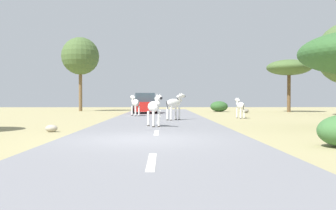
{
  "coord_description": "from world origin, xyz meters",
  "views": [
    {
      "loc": [
        0.65,
        -10.93,
        1.27
      ],
      "look_at": [
        1.05,
        13.39,
        0.86
      ],
      "focal_mm": 38.25,
      "sensor_mm": 36.0,
      "label": 1
    }
  ],
  "objects_px": {
    "zebra_2": "(135,103)",
    "zebra_0": "(154,107)",
    "bush_0": "(219,106)",
    "car_0": "(145,104)",
    "zebra_1": "(240,106)",
    "rock_0": "(51,128)",
    "zebra_3": "(175,104)",
    "tree_0": "(80,56)",
    "rock_1": "(246,111)",
    "tree_3": "(289,68)"
  },
  "relations": [
    {
      "from": "zebra_3",
      "to": "tree_3",
      "type": "xyz_separation_m",
      "value": [
        11.67,
        14.02,
        3.32
      ]
    },
    {
      "from": "rock_1",
      "to": "tree_0",
      "type": "bearing_deg",
      "value": 162.11
    },
    {
      "from": "zebra_0",
      "to": "zebra_3",
      "type": "distance_m",
      "value": 5.08
    },
    {
      "from": "zebra_1",
      "to": "tree_0",
      "type": "relative_size",
      "value": 0.19
    },
    {
      "from": "bush_0",
      "to": "zebra_3",
      "type": "bearing_deg",
      "value": -108.31
    },
    {
      "from": "tree_0",
      "to": "rock_1",
      "type": "relative_size",
      "value": 12.69
    },
    {
      "from": "zebra_1",
      "to": "rock_0",
      "type": "height_order",
      "value": "zebra_1"
    },
    {
      "from": "zebra_1",
      "to": "bush_0",
      "type": "relative_size",
      "value": 0.83
    },
    {
      "from": "zebra_1",
      "to": "tree_3",
      "type": "distance_m",
      "value": 13.89
    },
    {
      "from": "zebra_2",
      "to": "rock_1",
      "type": "bearing_deg",
      "value": 10.22
    },
    {
      "from": "zebra_1",
      "to": "rock_0",
      "type": "distance_m",
      "value": 13.47
    },
    {
      "from": "zebra_2",
      "to": "rock_1",
      "type": "distance_m",
      "value": 11.66
    },
    {
      "from": "zebra_2",
      "to": "tree_0",
      "type": "height_order",
      "value": "tree_0"
    },
    {
      "from": "car_0",
      "to": "tree_3",
      "type": "relative_size",
      "value": 0.87
    },
    {
      "from": "car_0",
      "to": "rock_1",
      "type": "bearing_deg",
      "value": 5.04
    },
    {
      "from": "bush_0",
      "to": "rock_0",
      "type": "bearing_deg",
      "value": -114.36
    },
    {
      "from": "tree_0",
      "to": "rock_0",
      "type": "bearing_deg",
      "value": -79.73
    },
    {
      "from": "zebra_2",
      "to": "rock_1",
      "type": "xyz_separation_m",
      "value": [
        9.61,
        6.55,
        -0.79
      ]
    },
    {
      "from": "bush_0",
      "to": "car_0",
      "type": "bearing_deg",
      "value": -146.78
    },
    {
      "from": "zebra_0",
      "to": "zebra_1",
      "type": "xyz_separation_m",
      "value": [
        5.48,
        7.66,
        -0.09
      ]
    },
    {
      "from": "zebra_2",
      "to": "tree_3",
      "type": "relative_size",
      "value": 0.3
    },
    {
      "from": "zebra_2",
      "to": "zebra_0",
      "type": "bearing_deg",
      "value": -105.1
    },
    {
      "from": "zebra_2",
      "to": "zebra_3",
      "type": "bearing_deg",
      "value": -87.18
    },
    {
      "from": "rock_0",
      "to": "zebra_3",
      "type": "bearing_deg",
      "value": 54.27
    },
    {
      "from": "zebra_0",
      "to": "rock_1",
      "type": "relative_size",
      "value": 2.38
    },
    {
      "from": "zebra_2",
      "to": "zebra_3",
      "type": "relative_size",
      "value": 0.97
    },
    {
      "from": "zebra_0",
      "to": "bush_0",
      "type": "relative_size",
      "value": 0.83
    },
    {
      "from": "tree_0",
      "to": "rock_0",
      "type": "height_order",
      "value": "tree_0"
    },
    {
      "from": "zebra_3",
      "to": "bush_0",
      "type": "height_order",
      "value": "zebra_3"
    },
    {
      "from": "rock_0",
      "to": "zebra_1",
      "type": "bearing_deg",
      "value": 45.7
    },
    {
      "from": "zebra_3",
      "to": "car_0",
      "type": "xyz_separation_m",
      "value": [
        -2.24,
        10.4,
        -0.15
      ]
    },
    {
      "from": "rock_0",
      "to": "zebra_2",
      "type": "bearing_deg",
      "value": 79.39
    },
    {
      "from": "zebra_1",
      "to": "car_0",
      "type": "height_order",
      "value": "car_0"
    },
    {
      "from": "tree_3",
      "to": "rock_0",
      "type": "height_order",
      "value": "tree_3"
    },
    {
      "from": "zebra_3",
      "to": "rock_0",
      "type": "xyz_separation_m",
      "value": [
        -4.98,
        -6.92,
        -0.86
      ]
    },
    {
      "from": "tree_0",
      "to": "rock_1",
      "type": "distance_m",
      "value": 17.97
    },
    {
      "from": "tree_3",
      "to": "bush_0",
      "type": "bearing_deg",
      "value": 170.39
    },
    {
      "from": "car_0",
      "to": "bush_0",
      "type": "height_order",
      "value": "car_0"
    },
    {
      "from": "tree_3",
      "to": "zebra_3",
      "type": "bearing_deg",
      "value": -129.78
    },
    {
      "from": "zebra_1",
      "to": "zebra_3",
      "type": "xyz_separation_m",
      "value": [
        -4.41,
        -2.7,
        0.18
      ]
    },
    {
      "from": "zebra_3",
      "to": "rock_0",
      "type": "height_order",
      "value": "zebra_3"
    },
    {
      "from": "zebra_3",
      "to": "tree_0",
      "type": "distance_m",
      "value": 20.06
    },
    {
      "from": "zebra_1",
      "to": "car_0",
      "type": "xyz_separation_m",
      "value": [
        -6.65,
        7.7,
        0.02
      ]
    },
    {
      "from": "bush_0",
      "to": "rock_0",
      "type": "xyz_separation_m",
      "value": [
        -9.99,
        -22.07,
        -0.39
      ]
    },
    {
      "from": "zebra_3",
      "to": "tree_0",
      "type": "height_order",
      "value": "tree_0"
    },
    {
      "from": "zebra_3",
      "to": "car_0",
      "type": "bearing_deg",
      "value": 145.1
    },
    {
      "from": "car_0",
      "to": "bush_0",
      "type": "relative_size",
      "value": 2.53
    },
    {
      "from": "zebra_0",
      "to": "rock_1",
      "type": "distance_m",
      "value": 18.63
    },
    {
      "from": "tree_0",
      "to": "tree_3",
      "type": "height_order",
      "value": "tree_0"
    },
    {
      "from": "car_0",
      "to": "rock_1",
      "type": "height_order",
      "value": "car_0"
    }
  ]
}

